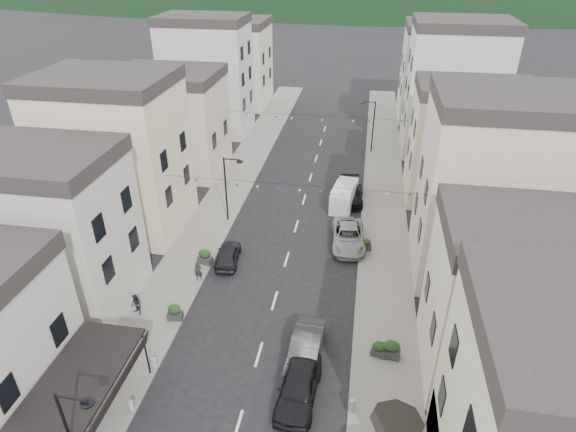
# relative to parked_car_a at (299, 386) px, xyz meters

# --- Properties ---
(sidewalk_left) EXTENTS (4.00, 76.00, 0.12)m
(sidewalk_left) POSITION_rel_parked_car_a_xyz_m (-10.30, 23.69, -0.80)
(sidewalk_left) COLOR slate
(sidewalk_left) RESTS_ON ground
(sidewalk_right) EXTENTS (4.00, 76.00, 0.12)m
(sidewalk_right) POSITION_rel_parked_car_a_xyz_m (4.70, 23.69, -0.80)
(sidewalk_right) COLOR slate
(sidewalk_right) RESTS_ON ground
(boutique_awning) EXTENTS (3.77, 7.50, 3.28)m
(boutique_awning) POSITION_rel_parked_car_a_xyz_m (-10.05, -3.31, 2.26)
(boutique_awning) COLOR black
(boutique_awning) RESTS_ON ground
(buildings_row_left) EXTENTS (10.20, 54.16, 14.00)m
(buildings_row_left) POSITION_rel_parked_car_a_xyz_m (-17.30, 29.44, 5.27)
(buildings_row_left) COLOR #BAB5AA
(buildings_row_left) RESTS_ON ground
(buildings_row_right) EXTENTS (10.20, 54.16, 14.50)m
(buildings_row_right) POSITION_rel_parked_car_a_xyz_m (11.70, 28.28, 5.46)
(buildings_row_right) COLOR beige
(buildings_row_right) RESTS_ON ground
(streetlamp_left_near) EXTENTS (1.70, 0.56, 6.00)m
(streetlamp_left_near) POSITION_rel_parked_car_a_xyz_m (-8.62, -6.31, 2.84)
(streetlamp_left_near) COLOR black
(streetlamp_left_near) RESTS_ON ground
(streetlamp_left_far) EXTENTS (1.70, 0.56, 6.00)m
(streetlamp_left_far) POSITION_rel_parked_car_a_xyz_m (-8.62, 17.69, 2.84)
(streetlamp_left_far) COLOR black
(streetlamp_left_far) RESTS_ON ground
(streetlamp_right_far) EXTENTS (1.70, 0.56, 6.00)m
(streetlamp_right_far) POSITION_rel_parked_car_a_xyz_m (3.02, 35.69, 2.84)
(streetlamp_right_far) COLOR black
(streetlamp_right_far) RESTS_ON ground
(bollards) EXTENTS (11.66, 10.26, 0.60)m
(bollards) POSITION_rel_parked_car_a_xyz_m (-2.80, -2.81, -0.44)
(bollards) COLOR gray
(bollards) RESTS_ON ground
(bunting_near) EXTENTS (19.00, 0.28, 0.62)m
(bunting_near) POSITION_rel_parked_car_a_xyz_m (-2.80, 13.69, 4.80)
(bunting_near) COLOR black
(bunting_near) RESTS_ON ground
(bunting_far) EXTENTS (19.00, 0.28, 0.62)m
(bunting_far) POSITION_rel_parked_car_a_xyz_m (-2.80, 29.69, 4.80)
(bunting_far) COLOR black
(bunting_far) RESTS_ON ground
(parked_car_a) EXTENTS (2.27, 5.12, 1.71)m
(parked_car_a) POSITION_rel_parked_car_a_xyz_m (0.00, 0.00, 0.00)
(parked_car_a) COLOR black
(parked_car_a) RESTS_ON ground
(parked_car_b) EXTENTS (2.01, 4.99, 1.61)m
(parked_car_b) POSITION_rel_parked_car_a_xyz_m (0.00, 2.81, -0.05)
(parked_car_b) COLOR #313033
(parked_car_b) RESTS_ON ground
(parked_car_c) EXTENTS (3.09, 5.82, 1.56)m
(parked_car_c) POSITION_rel_parked_car_a_xyz_m (1.76, 15.56, -0.08)
(parked_car_c) COLOR gray
(parked_car_c) RESTS_ON ground
(parked_car_d) EXTENTS (2.64, 5.44, 1.53)m
(parked_car_d) POSITION_rel_parked_car_a_xyz_m (1.54, 23.43, -0.09)
(parked_car_d) COLOR black
(parked_car_d) RESTS_ON ground
(parked_car_e) EXTENTS (2.06, 4.18, 1.37)m
(parked_car_e) POSITION_rel_parked_car_a_xyz_m (-7.15, 11.58, -0.17)
(parked_car_e) COLOR black
(parked_car_e) RESTS_ON ground
(delivery_van) EXTENTS (2.43, 4.80, 2.20)m
(delivery_van) POSITION_rel_parked_car_a_xyz_m (0.98, 22.07, 0.22)
(delivery_van) COLOR #BCBCBE
(delivery_van) RESTS_ON ground
(pedestrian_a) EXTENTS (0.63, 0.47, 1.56)m
(pedestrian_a) POSITION_rel_parked_car_a_xyz_m (-8.60, 8.94, 0.05)
(pedestrian_a) COLOR black
(pedestrian_a) RESTS_ON sidewalk_left
(pedestrian_b) EXTENTS (0.94, 0.88, 1.54)m
(pedestrian_b) POSITION_rel_parked_car_a_xyz_m (-11.43, 4.77, 0.03)
(pedestrian_b) COLOR #251F2A
(pedestrian_b) RESTS_ON sidewalk_left
(planter_la) EXTENTS (1.05, 0.67, 1.11)m
(planter_la) POSITION_rel_parked_car_a_xyz_m (-8.80, 4.72, -0.20)
(planter_la) COLOR #29292B
(planter_la) RESTS_ON sidewalk_left
(planter_lb) EXTENTS (1.22, 0.87, 1.23)m
(planter_lb) POSITION_rel_parked_car_a_xyz_m (-8.80, 11.00, -0.14)
(planter_lb) COLOR #2D2D2F
(planter_lb) RESTS_ON sidewalk_left
(planter_ra) EXTENTS (1.16, 0.73, 1.24)m
(planter_ra) POSITION_rel_parked_car_a_xyz_m (4.96, 3.67, -0.14)
(planter_ra) COLOR #2B2B2D
(planter_ra) RESTS_ON sidewalk_right
(planter_rb) EXTENTS (1.04, 0.73, 1.05)m
(planter_rb) POSITION_rel_parked_car_a_xyz_m (4.28, 3.68, -0.23)
(planter_rb) COLOR #2B2B2D
(planter_rb) RESTS_ON sidewalk_right
(planter_rc) EXTENTS (0.91, 0.51, 1.01)m
(planter_rc) POSITION_rel_parked_car_a_xyz_m (3.20, 14.88, -0.25)
(planter_rc) COLOR #2D2D2F
(planter_rc) RESTS_ON sidewalk_right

